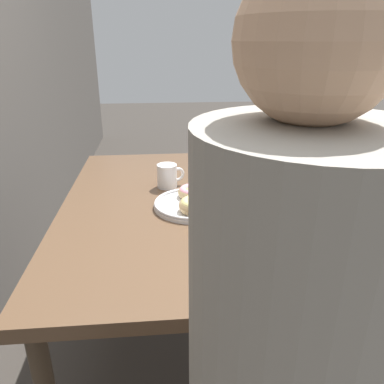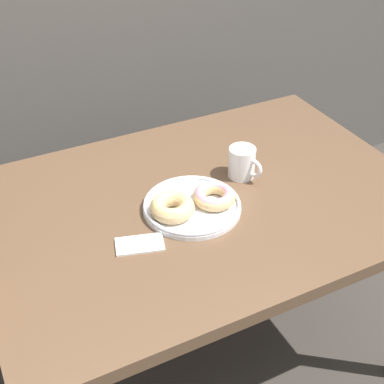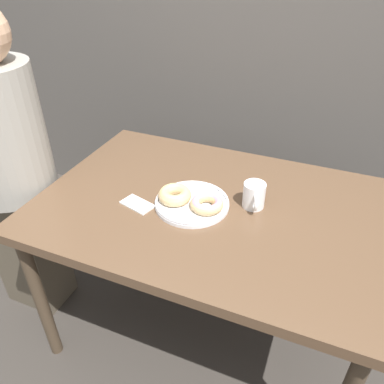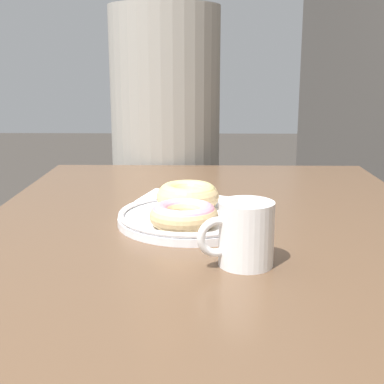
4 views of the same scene
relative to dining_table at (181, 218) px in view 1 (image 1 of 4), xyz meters
name	(u,v)px [view 1 (image 1 of 4)]	position (x,y,z in m)	size (l,w,h in m)	color
ground_plane	(235,345)	(0.00, -0.24, -0.66)	(14.00, 14.00, 0.00)	#38332D
dining_table	(181,218)	(0.00, 0.00, 0.00)	(1.27, 0.88, 0.73)	brown
donut_plate	(194,201)	(-0.06, -0.04, 0.09)	(0.30, 0.28, 0.06)	white
coffee_mug	(168,176)	(0.16, 0.04, 0.12)	(0.08, 0.11, 0.10)	white
person_figure	(291,374)	(-0.83, -0.14, 0.11)	(0.35, 0.35, 1.40)	brown
napkin	(221,230)	(-0.24, -0.11, 0.07)	(0.14, 0.10, 0.01)	white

